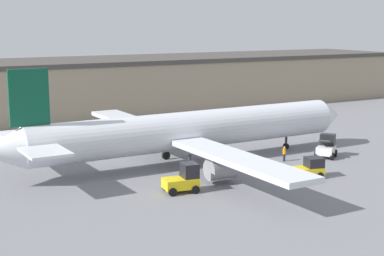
# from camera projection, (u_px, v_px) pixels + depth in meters

# --- Properties ---
(ground_plane) EXTENTS (400.00, 400.00, 0.00)m
(ground_plane) POSITION_uv_depth(u_px,v_px,m) (192.00, 162.00, 62.28)
(ground_plane) COLOR slate
(terminal_building) EXTENTS (92.21, 18.30, 8.73)m
(terminal_building) POSITION_uv_depth(u_px,v_px,m) (157.00, 82.00, 100.66)
(terminal_building) COLOR gray
(terminal_building) RESTS_ON ground_plane
(airplane) EXTENTS (42.93, 40.25, 10.60)m
(airplane) POSITION_uv_depth(u_px,v_px,m) (184.00, 131.00, 61.21)
(airplane) COLOR silver
(airplane) RESTS_ON ground_plane
(ground_crew_worker) EXTENTS (0.36, 0.36, 1.62)m
(ground_crew_worker) POSITION_uv_depth(u_px,v_px,m) (284.00, 153.00, 62.58)
(ground_crew_worker) COLOR #1E2338
(ground_crew_worker) RESTS_ON ground_plane
(baggage_tug) EXTENTS (3.82, 2.72, 1.94)m
(baggage_tug) POSITION_uv_depth(u_px,v_px,m) (308.00, 168.00, 56.06)
(baggage_tug) COLOR yellow
(baggage_tug) RESTS_ON ground_plane
(belt_loader_truck) EXTENTS (3.21, 3.10, 2.52)m
(belt_loader_truck) POSITION_uv_depth(u_px,v_px,m) (326.00, 147.00, 64.35)
(belt_loader_truck) COLOR silver
(belt_loader_truck) RESTS_ON ground_plane
(pushback_tug) EXTENTS (3.21, 2.52, 2.54)m
(pushback_tug) POSITION_uv_depth(u_px,v_px,m) (184.00, 179.00, 51.30)
(pushback_tug) COLOR yellow
(pushback_tug) RESTS_ON ground_plane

